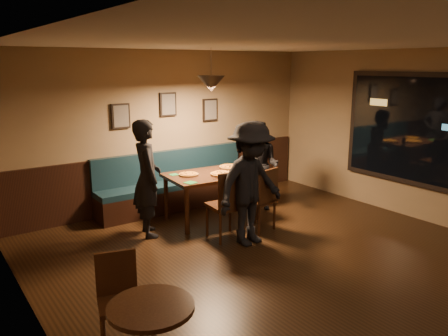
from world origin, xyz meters
name	(u,v)px	position (x,y,z in m)	size (l,w,h in m)	color
floor	(304,272)	(0.00, 0.00, 0.00)	(7.00, 7.00, 0.00)	black
ceiling	(315,41)	(0.00, 0.00, 2.80)	(7.00, 7.00, 0.00)	silver
wall_back	(168,129)	(0.00, 3.50, 1.40)	(6.00, 6.00, 0.00)	#8C704F
wall_left	(47,210)	(-3.00, 0.00, 1.40)	(7.00, 7.00, 0.00)	#8C704F
wall_right	(444,139)	(3.00, 0.00, 1.40)	(7.00, 7.00, 0.00)	#8C704F
wainscot	(170,178)	(0.00, 3.47, 0.50)	(5.88, 0.06, 1.00)	black
booth_bench	(177,181)	(0.00, 3.20, 0.50)	(3.00, 0.60, 1.00)	#0F232D
window_frame	(414,129)	(2.96, 0.50, 1.50)	(0.06, 2.56, 1.86)	black
window_glass	(413,130)	(2.93, 0.50, 1.50)	(2.40, 2.40, 0.00)	black
picture_left	(121,116)	(-0.90, 3.47, 1.70)	(0.32, 0.04, 0.42)	black
picture_center	(168,104)	(0.00, 3.47, 1.85)	(0.32, 0.04, 0.42)	black
picture_right	(210,110)	(0.90, 3.47, 1.70)	(0.32, 0.04, 0.42)	black
pendant_lamp	(211,84)	(0.15, 2.31, 2.25)	(0.44, 0.44, 0.25)	black
dining_table	(212,196)	(0.15, 2.31, 0.39)	(1.47, 0.95, 0.79)	black
chair_near_left	(225,204)	(-0.15, 1.50, 0.53)	(0.47, 0.47, 1.06)	black
chair_near_right	(258,199)	(0.46, 1.49, 0.50)	(0.44, 0.44, 1.01)	black
diner_left	(147,178)	(-1.02, 2.30, 0.89)	(0.65, 0.42, 1.77)	black
diner_right	(259,166)	(1.16, 2.30, 0.79)	(0.77, 0.60, 1.58)	black
diner_front	(251,184)	(0.03, 1.13, 0.89)	(1.15, 0.66, 1.78)	black
pizza_a	(189,174)	(-0.22, 2.43, 0.81)	(0.32, 0.32, 0.04)	orange
pizza_b	(222,174)	(0.23, 2.12, 0.81)	(0.39, 0.39, 0.04)	gold
pizza_c	(230,167)	(0.63, 2.47, 0.81)	(0.36, 0.36, 0.04)	orange
soda_glass	(254,167)	(0.79, 2.00, 0.87)	(0.08, 0.08, 0.17)	black
tabasco_bottle	(240,167)	(0.67, 2.23, 0.84)	(0.03, 0.03, 0.11)	#A62105
napkin_a	(174,175)	(-0.39, 2.60, 0.79)	(0.13, 0.13, 0.01)	#1F7638
napkin_b	(191,183)	(-0.44, 2.01, 0.79)	(0.16, 0.16, 0.01)	#207B2B
cutlery_set	(220,178)	(0.09, 1.97, 0.79)	(0.02, 0.17, 0.00)	silver
cafe_chair_far	(119,302)	(-2.46, -0.06, 0.43)	(0.38, 0.38, 0.86)	black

